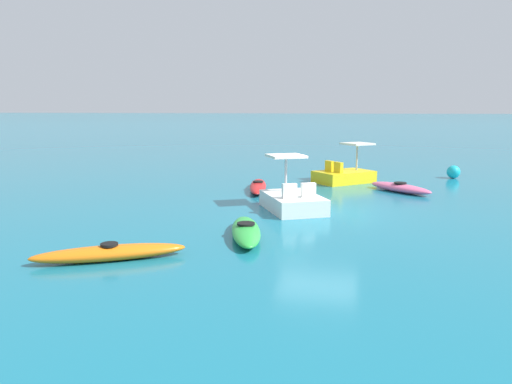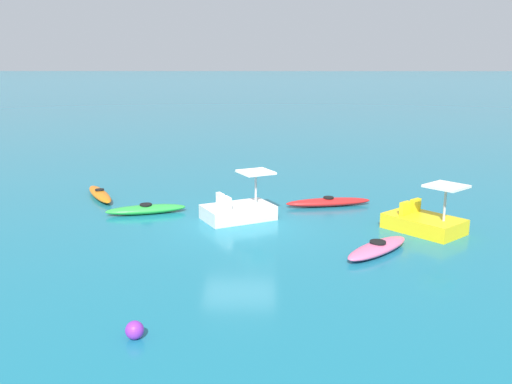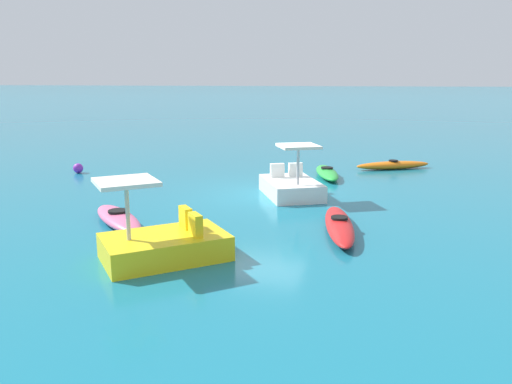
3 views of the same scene
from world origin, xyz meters
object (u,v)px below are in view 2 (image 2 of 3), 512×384
(pedal_boat_yellow, at_px, (424,221))
(buoy_purple, at_px, (135,330))
(kayak_orange, at_px, (100,194))
(kayak_pink, at_px, (378,248))
(pedal_boat_white, at_px, (239,210))
(kayak_green, at_px, (146,209))
(kayak_red, at_px, (328,202))

(pedal_boat_yellow, bearing_deg, buoy_purple, 43.33)
(kayak_orange, bearing_deg, kayak_pink, 147.15)
(kayak_orange, relative_size, pedal_boat_white, 1.08)
(kayak_green, bearing_deg, kayak_pink, 151.53)
(pedal_boat_yellow, bearing_deg, kayak_pink, 48.28)
(buoy_purple, bearing_deg, pedal_boat_white, -100.80)
(kayak_pink, height_order, buoy_purple, buoy_purple)
(kayak_red, height_order, kayak_green, same)
(kayak_red, relative_size, kayak_pink, 1.35)
(kayak_red, xyz_separation_m, kayak_pink, (-0.85, 5.36, 0.00))
(kayak_red, xyz_separation_m, pedal_boat_white, (3.38, 1.85, 0.17))
(kayak_pink, height_order, pedal_boat_yellow, pedal_boat_yellow)
(kayak_pink, relative_size, pedal_boat_white, 0.90)
(pedal_boat_yellow, bearing_deg, kayak_green, -11.57)
(kayak_green, relative_size, pedal_boat_white, 1.06)
(pedal_boat_yellow, distance_m, buoy_purple, 10.79)
(buoy_purple, bearing_deg, kayak_green, -79.27)
(kayak_pink, bearing_deg, pedal_boat_yellow, -131.72)
(kayak_orange, relative_size, kayak_pink, 1.20)
(kayak_red, distance_m, kayak_green, 6.93)
(kayak_orange, height_order, pedal_boat_yellow, pedal_boat_yellow)
(kayak_orange, bearing_deg, kayak_green, 135.69)
(kayak_pink, bearing_deg, kayak_red, -80.98)
(kayak_green, xyz_separation_m, pedal_boat_yellow, (-9.62, 1.97, 0.17))
(kayak_pink, relative_size, pedal_boat_yellow, 0.91)
(kayak_pink, bearing_deg, buoy_purple, 41.49)
(kayak_orange, bearing_deg, buoy_purple, 109.63)
(kayak_green, relative_size, pedal_boat_yellow, 1.07)
(kayak_red, bearing_deg, buoy_purple, 64.50)
(kayak_orange, xyz_separation_m, buoy_purple, (-4.18, 11.72, 0.03))
(kayak_red, height_order, kayak_pink, same)
(kayak_red, relative_size, pedal_boat_white, 1.21)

